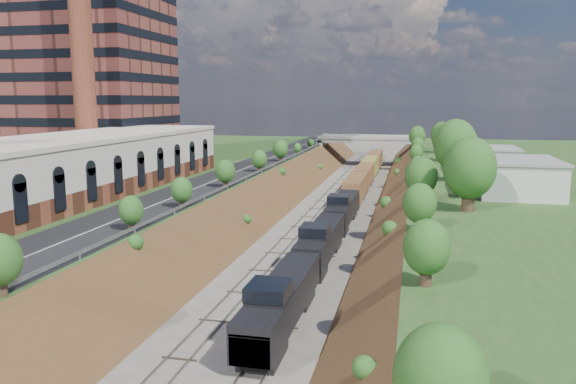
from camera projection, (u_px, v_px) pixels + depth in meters
platform_left at (122, 188)px, 87.72m from camera, size 44.00×180.00×5.00m
embankment_left at (257, 210)px, 83.34m from camera, size 10.00×180.00×10.00m
embankment_right at (408, 217)px, 78.56m from camera, size 10.00×180.00×10.00m
rail_left_track at (313, 212)px, 81.50m from camera, size 1.58×180.00×0.18m
rail_right_track at (349, 214)px, 80.37m from camera, size 1.58×180.00×0.18m
road at (228, 176)px, 83.50m from camera, size 8.00×180.00×0.10m
guardrail at (254, 173)px, 82.33m from camera, size 0.10×171.00×0.70m
commercial_building at (62, 168)px, 64.48m from camera, size 14.30×62.30×7.00m
highrise_tower at (90, 2)px, 96.69m from camera, size 22.00×22.00×53.90m
smokestack at (81, 38)px, 80.84m from camera, size 3.20×3.20×40.00m
overpass at (367, 145)px, 139.81m from camera, size 24.50×8.30×7.40m
white_building_near at (516, 178)px, 67.00m from camera, size 9.00×12.00×4.00m
white_building_far at (489, 160)px, 88.31m from camera, size 8.00×10.00×3.60m
tree_right_large at (470, 169)px, 56.47m from camera, size 5.25×5.25×7.61m
tree_left_crest at (107, 219)px, 43.87m from camera, size 2.45×2.45×3.55m
freight_train at (355, 190)px, 87.33m from camera, size 2.71×110.08×4.55m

